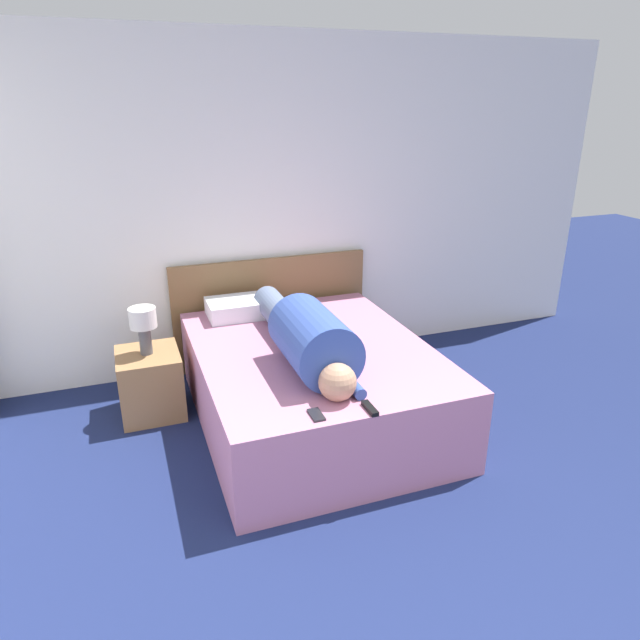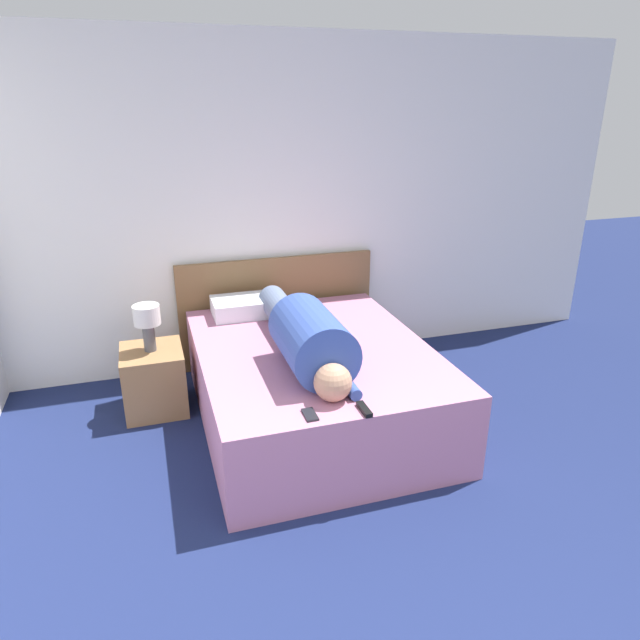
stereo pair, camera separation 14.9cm
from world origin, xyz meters
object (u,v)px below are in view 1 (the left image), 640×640
table_lamp (143,323)px  person_lying (307,337)px  nightstand (151,383)px  bed (313,384)px  tv_remote (370,408)px  cell_phone (316,415)px  pillow_near_headboard (243,307)px

table_lamp → person_lying: size_ratio=0.21×
nightstand → person_lying: size_ratio=0.29×
bed → person_lying: bearing=-119.1°
tv_remote → bed: bearing=90.9°
cell_phone → table_lamp: bearing=120.1°
nightstand → cell_phone: size_ratio=3.57×
nightstand → table_lamp: bearing=-63.4°
nightstand → pillow_near_headboard: (0.75, 0.27, 0.39)m
nightstand → tv_remote: size_ratio=3.09×
nightstand → pillow_near_headboard: 0.88m
table_lamp → tv_remote: bearing=-52.4°
pillow_near_headboard → cell_phone: size_ratio=4.11×
bed → tv_remote: (0.01, -0.89, 0.29)m
nightstand → pillow_near_headboard: pillow_near_headboard is taller
tv_remote → cell_phone: (-0.29, 0.04, -0.01)m
person_lying → pillow_near_headboard: person_lying is taller
person_lying → cell_phone: size_ratio=12.29×
person_lying → tv_remote: (0.12, -0.70, -0.16)m
person_lying → pillow_near_headboard: (-0.20, 0.95, -0.10)m
nightstand → tv_remote: tv_remote is taller
pillow_near_headboard → tv_remote: (0.32, -1.65, -0.05)m
bed → cell_phone: size_ratio=14.76×
table_lamp → tv_remote: 1.75m
person_lying → bed: bearing=60.9°
table_lamp → cell_phone: (0.77, -1.34, -0.13)m
person_lying → pillow_near_headboard: bearing=101.7°
table_lamp → cell_phone: 1.55m
nightstand → person_lying: bearing=-35.9°
bed → person_lying: (-0.11, -0.19, 0.45)m
bed → pillow_near_headboard: 0.89m
cell_phone → person_lying: bearing=75.4°
pillow_near_headboard → tv_remote: pillow_near_headboard is taller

